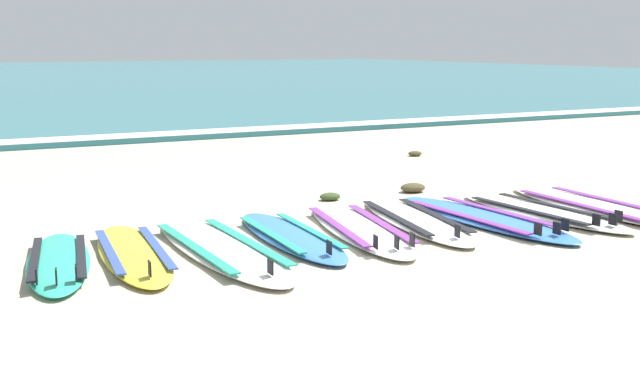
{
  "coord_description": "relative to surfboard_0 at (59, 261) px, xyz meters",
  "views": [
    {
      "loc": [
        -3.51,
        -5.94,
        1.73
      ],
      "look_at": [
        0.13,
        1.06,
        0.25
      ],
      "focal_mm": 44.75,
      "sensor_mm": 36.0,
      "label": 1
    }
  ],
  "objects": [
    {
      "name": "surfboard_0",
      "position": [
        0.0,
        0.0,
        0.0
      ],
      "size": [
        0.82,
        1.98,
        0.18
      ],
      "color": "#2DB793",
      "rests_on": "ground"
    },
    {
      "name": "surfboard_4",
      "position": [
        2.68,
        -0.11,
        -0.0
      ],
      "size": [
        1.02,
        2.42,
        0.18
      ],
      "color": "white",
      "rests_on": "ground"
    },
    {
      "name": "seaweed_clump_mid_sand",
      "position": [
        6.01,
        3.88,
        0.0
      ],
      "size": [
        0.22,
        0.18,
        0.08
      ],
      "primitive_type": "ellipsoid",
      "color": "#4C4228",
      "rests_on": "ground"
    },
    {
      "name": "surfboard_7",
      "position": [
        4.7,
        -0.33,
        -0.0
      ],
      "size": [
        0.7,
        2.27,
        0.18
      ],
      "color": "silver",
      "rests_on": "ground"
    },
    {
      "name": "ground_plane",
      "position": [
        2.54,
        -0.39,
        -0.04
      ],
      "size": [
        80.0,
        80.0,
        0.0
      ],
      "primitive_type": "plane",
      "color": "#B7AD93"
    },
    {
      "name": "surfboard_5",
      "position": [
        3.35,
        -0.04,
        -0.0
      ],
      "size": [
        0.97,
        2.35,
        0.18
      ],
      "color": "white",
      "rests_on": "ground"
    },
    {
      "name": "surfboard_6",
      "position": [
        3.99,
        -0.29,
        -0.0
      ],
      "size": [
        0.72,
        2.47,
        0.18
      ],
      "color": "#3875CC",
      "rests_on": "ground"
    },
    {
      "name": "surfboard_2",
      "position": [
        1.28,
        -0.2,
        -0.0
      ],
      "size": [
        0.67,
        2.58,
        0.18
      ],
      "color": "silver",
      "rests_on": "ground"
    },
    {
      "name": "surfboard_8",
      "position": [
        5.4,
        -0.4,
        -0.0
      ],
      "size": [
        0.72,
        2.58,
        0.18
      ],
      "color": "silver",
      "rests_on": "ground"
    },
    {
      "name": "wave_foam_strip",
      "position": [
        2.54,
        7.78,
        0.02
      ],
      "size": [
        80.0,
        0.75,
        0.11
      ],
      "primitive_type": "cube",
      "color": "white",
      "rests_on": "ground"
    },
    {
      "name": "surfboard_3",
      "position": [
        1.98,
        -0.08,
        -0.0
      ],
      "size": [
        0.64,
        2.12,
        0.18
      ],
      "color": "#3875CC",
      "rests_on": "ground"
    },
    {
      "name": "seaweed_clump_by_the_boards",
      "position": [
        3.16,
        1.36,
        0.01
      ],
      "size": [
        0.24,
        0.19,
        0.08
      ],
      "primitive_type": "ellipsoid",
      "color": "#384723",
      "rests_on": "ground"
    },
    {
      "name": "seaweed_clump_near_shoreline",
      "position": [
        4.26,
        1.35,
        0.02
      ],
      "size": [
        0.31,
        0.25,
        0.11
      ],
      "primitive_type": "ellipsoid",
      "color": "#4C4228",
      "rests_on": "ground"
    },
    {
      "name": "surfboard_1",
      "position": [
        0.59,
        -0.02,
        -0.0
      ],
      "size": [
        0.75,
        2.15,
        0.18
      ],
      "color": "yellow",
      "rests_on": "ground"
    }
  ]
}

